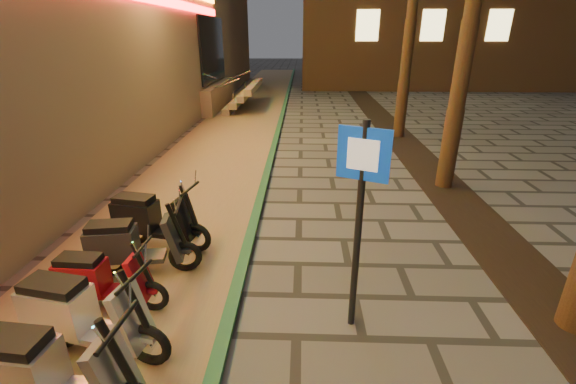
{
  "coord_description": "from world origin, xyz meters",
  "views": [
    {
      "loc": [
        0.04,
        -2.12,
        3.54
      ],
      "look_at": [
        -0.18,
        3.55,
        1.2
      ],
      "focal_mm": 24.0,
      "sensor_mm": 36.0,
      "label": 1
    }
  ],
  "objects_px": {
    "pedestrian_sign": "(360,202)",
    "scooter_8": "(130,245)",
    "scooter_6": "(79,315)",
    "scooter_9": "(150,219)",
    "scooter_7": "(99,280)",
    "scooter_5": "(45,375)"
  },
  "relations": [
    {
      "from": "scooter_5",
      "to": "scooter_8",
      "type": "xyz_separation_m",
      "value": [
        -0.23,
        2.47,
        -0.05
      ]
    },
    {
      "from": "scooter_8",
      "to": "scooter_5",
      "type": "bearing_deg",
      "value": -93.42
    },
    {
      "from": "scooter_5",
      "to": "scooter_9",
      "type": "distance_m",
      "value": 3.34
    },
    {
      "from": "scooter_7",
      "to": "scooter_9",
      "type": "xyz_separation_m",
      "value": [
        0.09,
        1.68,
        0.08
      ]
    },
    {
      "from": "pedestrian_sign",
      "to": "scooter_9",
      "type": "relative_size",
      "value": 1.53
    },
    {
      "from": "scooter_7",
      "to": "scooter_6",
      "type": "bearing_deg",
      "value": -74.54
    },
    {
      "from": "pedestrian_sign",
      "to": "scooter_5",
      "type": "height_order",
      "value": "pedestrian_sign"
    },
    {
      "from": "pedestrian_sign",
      "to": "scooter_9",
      "type": "xyz_separation_m",
      "value": [
        -3.31,
        1.87,
        -1.21
      ]
    },
    {
      "from": "scooter_6",
      "to": "pedestrian_sign",
      "type": "bearing_deg",
      "value": 21.33
    },
    {
      "from": "scooter_6",
      "to": "scooter_7",
      "type": "height_order",
      "value": "scooter_6"
    },
    {
      "from": "scooter_7",
      "to": "scooter_9",
      "type": "bearing_deg",
      "value": 89.38
    },
    {
      "from": "scooter_5",
      "to": "scooter_6",
      "type": "bearing_deg",
      "value": 104.49
    },
    {
      "from": "scooter_5",
      "to": "scooter_8",
      "type": "distance_m",
      "value": 2.48
    },
    {
      "from": "pedestrian_sign",
      "to": "scooter_6",
      "type": "bearing_deg",
      "value": -144.9
    },
    {
      "from": "scooter_6",
      "to": "scooter_9",
      "type": "relative_size",
      "value": 1.01
    },
    {
      "from": "scooter_6",
      "to": "scooter_8",
      "type": "bearing_deg",
      "value": 103.81
    },
    {
      "from": "pedestrian_sign",
      "to": "scooter_8",
      "type": "bearing_deg",
      "value": -172.49
    },
    {
      "from": "scooter_7",
      "to": "scooter_8",
      "type": "height_order",
      "value": "scooter_8"
    },
    {
      "from": "pedestrian_sign",
      "to": "scooter_8",
      "type": "height_order",
      "value": "pedestrian_sign"
    },
    {
      "from": "pedestrian_sign",
      "to": "scooter_6",
      "type": "distance_m",
      "value": 3.48
    },
    {
      "from": "pedestrian_sign",
      "to": "scooter_6",
      "type": "height_order",
      "value": "pedestrian_sign"
    },
    {
      "from": "scooter_8",
      "to": "scooter_7",
      "type": "bearing_deg",
      "value": -105.55
    }
  ]
}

